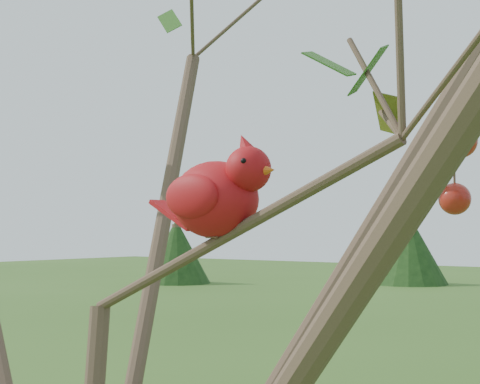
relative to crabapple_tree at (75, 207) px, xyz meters
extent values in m
sphere|color=#A12016|center=(0.60, 0.06, 0.07)|extent=(0.04, 0.04, 0.04)
sphere|color=#A12016|center=(0.57, 0.12, 0.00)|extent=(0.04, 0.04, 0.04)
ellipsoid|color=#A8120E|center=(0.20, 0.10, 0.01)|extent=(0.15, 0.12, 0.12)
sphere|color=#A8120E|center=(0.27, 0.10, 0.05)|extent=(0.07, 0.07, 0.07)
cone|color=#A8120E|center=(0.26, 0.10, 0.09)|extent=(0.05, 0.04, 0.05)
cone|color=#D85914|center=(0.30, 0.10, 0.05)|extent=(0.03, 0.03, 0.03)
ellipsoid|color=black|center=(0.29, 0.10, 0.05)|extent=(0.02, 0.04, 0.03)
cube|color=#A8120E|center=(0.12, 0.11, -0.01)|extent=(0.09, 0.04, 0.05)
ellipsoid|color=#A8120E|center=(0.20, 0.15, 0.01)|extent=(0.11, 0.04, 0.07)
ellipsoid|color=#A8120E|center=(0.20, 0.06, 0.01)|extent=(0.11, 0.04, 0.07)
cylinder|color=#473626|center=(-10.79, 25.54, -0.88)|extent=(0.37, 0.37, 2.48)
cone|color=black|center=(-10.79, 25.54, -0.78)|extent=(2.89, 2.89, 2.69)
cylinder|color=#473626|center=(-18.25, 20.61, -0.97)|extent=(0.34, 0.34, 2.29)
cone|color=black|center=(-18.25, 20.61, -0.88)|extent=(2.68, 2.68, 2.48)
camera|label=1|loc=(0.91, -0.77, -0.03)|focal=55.00mm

